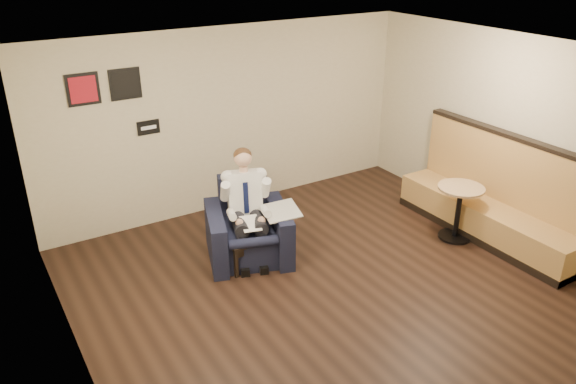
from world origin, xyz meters
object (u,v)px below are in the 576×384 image
seated_man (249,214)px  green_folder (241,238)px  banquette (491,189)px  smartphone (240,231)px  armchair (248,223)px  cafe_table (458,213)px  coffee_mug (249,227)px  side_table (243,251)px

seated_man → green_folder: seated_man is taller
seated_man → banquette: banquette is taller
seated_man → smartphone: 0.32m
armchair → banquette: size_ratio=0.37×
armchair → cafe_table: (2.77, -1.09, -0.11)m
green_folder → banquette: bearing=-18.1°
armchair → banquette: (3.19, -1.26, 0.22)m
armchair → green_folder: size_ratio=2.56×
armchair → seated_man: (-0.04, -0.13, 0.19)m
banquette → armchair: bearing=158.4°
coffee_mug → smartphone: 0.13m
banquette → coffee_mug: bearing=158.8°
green_folder → cafe_table: cafe_table is taller
armchair → smartphone: 0.15m
armchair → seated_man: seated_man is taller
coffee_mug → side_table: bearing=-144.8°
seated_man → green_folder: (-0.14, -0.04, -0.28)m
side_table → smartphone: 0.26m
armchair → cafe_table: armchair is taller
smartphone → green_folder: bearing=-104.0°
seated_man → coffee_mug: bearing=82.5°
armchair → smartphone: size_ratio=8.22×
banquette → seated_man: bearing=160.6°
green_folder → smartphone: 0.18m
side_table → smartphone: size_ratio=3.93×
coffee_mug → smartphone: coffee_mug is taller
armchair → cafe_table: size_ratio=1.32×
smartphone → cafe_table: cafe_table is taller
smartphone → coffee_mug: bearing=-7.1°
smartphone → cafe_table: size_ratio=0.16×
side_table → coffee_mug: 0.32m
coffee_mug → smartphone: size_ratio=0.68×
seated_man → smartphone: (-0.07, 0.13, -0.28)m
armchair → smartphone: bearing=-163.8°
coffee_mug → banquette: banquette is taller
side_table → green_folder: size_ratio=1.22×
seated_man → coffee_mug: 0.27m
smartphone → armchair: bearing=5.8°
seated_man → green_folder: 0.32m
banquette → cafe_table: banquette is taller
seated_man → cafe_table: (2.81, -0.97, -0.30)m
seated_man → banquette: (3.23, -1.14, 0.03)m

